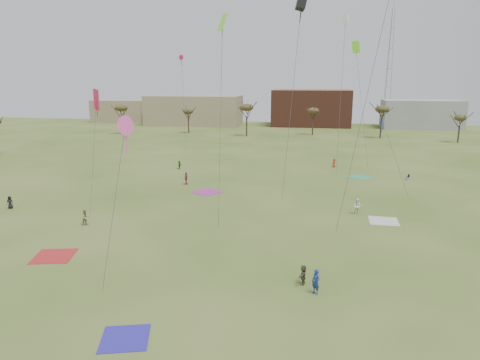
# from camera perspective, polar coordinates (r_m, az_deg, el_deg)

# --- Properties ---
(ground) EXTENTS (260.00, 260.00, 0.00)m
(ground) POSITION_cam_1_polar(r_m,az_deg,el_deg) (33.81, -3.77, -13.78)
(ground) COLOR #38561A
(ground) RESTS_ON ground
(flyer_near_right) EXTENTS (0.82, 0.81, 1.91)m
(flyer_near_right) POSITION_cam_1_polar(r_m,az_deg,el_deg) (32.56, 10.07, -13.20)
(flyer_near_right) COLOR navy
(flyer_near_right) RESTS_ON ground
(spectator_fore_b) EXTENTS (1.02, 1.08, 1.76)m
(spectator_fore_b) POSITION_cam_1_polar(r_m,az_deg,el_deg) (49.15, -19.89, -4.70)
(spectator_fore_b) COLOR #958F5F
(spectator_fore_b) RESTS_ON ground
(spectator_fore_c) EXTENTS (0.68, 1.50, 1.56)m
(spectator_fore_c) POSITION_cam_1_polar(r_m,az_deg,el_deg) (33.87, 8.42, -12.38)
(spectator_fore_c) COLOR brown
(spectator_fore_c) RESTS_ON ground
(flyer_mid_a) EXTENTS (0.90, 0.76, 1.56)m
(flyer_mid_a) POSITION_cam_1_polar(r_m,az_deg,el_deg) (59.19, -28.32, -2.64)
(flyer_mid_a) COLOR black
(flyer_mid_a) RESTS_ON ground
(spectator_mid_d) EXTENTS (0.47, 1.11, 1.90)m
(spectator_mid_d) POSITION_cam_1_polar(r_m,az_deg,el_deg) (64.55, -7.19, 0.23)
(spectator_mid_d) COLOR #883862
(spectator_mid_d) RESTS_ON ground
(spectator_mid_e) EXTENTS (1.08, 0.94, 1.89)m
(spectator_mid_e) POSITION_cam_1_polar(r_m,az_deg,el_deg) (51.75, 15.37, -3.41)
(spectator_mid_e) COLOR white
(spectator_mid_e) RESTS_ON ground
(flyer_far_a) EXTENTS (1.10, 1.35, 1.44)m
(flyer_far_a) POSITION_cam_1_polar(r_m,az_deg,el_deg) (76.16, -8.07, 2.02)
(flyer_far_a) COLOR #2A6C24
(flyer_far_a) RESTS_ON ground
(flyer_far_b) EXTENTS (0.91, 0.82, 1.55)m
(flyer_far_b) POSITION_cam_1_polar(r_m,az_deg,el_deg) (78.66, 12.43, 2.24)
(flyer_far_b) COLOR red
(flyer_far_b) RESTS_ON ground
(blanket_red) EXTENTS (4.09, 4.09, 0.03)m
(blanket_red) POSITION_cam_1_polar(r_m,az_deg,el_deg) (42.10, -23.53, -9.29)
(blanket_red) COLOR red
(blanket_red) RESTS_ON ground
(blanket_blue) EXTENTS (3.56, 3.56, 0.03)m
(blanket_blue) POSITION_cam_1_polar(r_m,az_deg,el_deg) (28.58, -15.07, -19.71)
(blanket_blue) COLOR #2E27AA
(blanket_blue) RESTS_ON ground
(blanket_cream) EXTENTS (3.22, 3.22, 0.03)m
(blanket_cream) POSITION_cam_1_polar(r_m,az_deg,el_deg) (50.40, 18.59, -5.21)
(blanket_cream) COLOR silver
(blanket_cream) RESTS_ON ground
(blanket_plum) EXTENTS (4.71, 4.71, 0.03)m
(blanket_plum) POSITION_cam_1_polar(r_m,az_deg,el_deg) (60.04, -4.39, -1.62)
(blanket_plum) COLOR #A93494
(blanket_plum) RESTS_ON ground
(blanket_olive) EXTENTS (4.49, 4.49, 0.03)m
(blanket_olive) POSITION_cam_1_polar(r_m,az_deg,el_deg) (71.65, 15.79, 0.35)
(blanket_olive) COLOR #37996F
(blanket_olive) RESTS_ON ground
(camp_chair_right) EXTENTS (0.67, 0.64, 0.87)m
(camp_chair_right) POSITION_cam_1_polar(r_m,az_deg,el_deg) (72.16, 21.39, 0.23)
(camp_chair_right) COLOR #131635
(camp_chair_right) RESTS_ON ground
(kites_aloft) EXTENTS (67.75, 59.16, 24.76)m
(kites_aloft) POSITION_cam_1_polar(r_m,az_deg,el_deg) (53.73, 9.24, 18.09)
(kites_aloft) COLOR red
(kites_aloft) RESTS_ON ground
(tree_line) EXTENTS (117.44, 49.32, 8.91)m
(tree_line) POSITION_cam_1_polar(r_m,az_deg,el_deg) (109.11, 4.93, 8.83)
(tree_line) COLOR #3A2B1E
(tree_line) RESTS_ON ground
(building_tan) EXTENTS (32.00, 14.00, 10.00)m
(building_tan) POSITION_cam_1_polar(r_m,az_deg,el_deg) (150.68, -6.14, 9.20)
(building_tan) COLOR #937F60
(building_tan) RESTS_ON ground
(building_brick) EXTENTS (26.00, 16.00, 12.00)m
(building_brick) POSITION_cam_1_polar(r_m,az_deg,el_deg) (149.50, 9.50, 9.45)
(building_brick) COLOR brown
(building_brick) RESTS_ON ground
(building_grey) EXTENTS (24.00, 12.00, 9.00)m
(building_grey) POSITION_cam_1_polar(r_m,az_deg,el_deg) (151.11, 22.97, 8.07)
(building_grey) COLOR gray
(building_grey) RESTS_ON ground
(building_tan_west) EXTENTS (20.00, 12.00, 8.00)m
(building_tan_west) POSITION_cam_1_polar(r_m,az_deg,el_deg) (168.06, -15.43, 8.88)
(building_tan_west) COLOR #937F60
(building_tan_west) RESTS_ON ground
(radio_tower) EXTENTS (1.51, 1.72, 41.00)m
(radio_tower) POSITION_cam_1_polar(r_m,az_deg,el_deg) (155.86, 19.23, 13.93)
(radio_tower) COLOR #9EA3A8
(radio_tower) RESTS_ON ground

